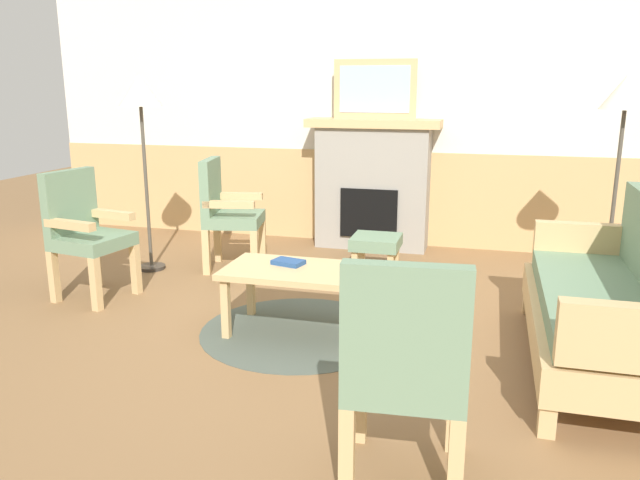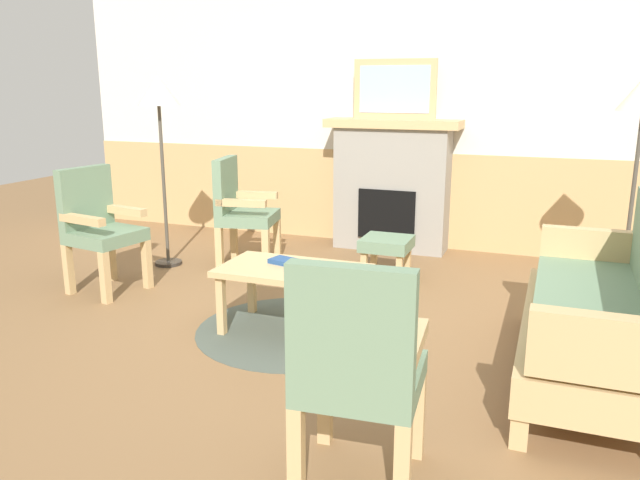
{
  "view_description": "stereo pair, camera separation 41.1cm",
  "coord_description": "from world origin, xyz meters",
  "px_view_note": "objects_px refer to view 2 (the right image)",
  "views": [
    {
      "loc": [
        1.11,
        -3.73,
        1.61
      ],
      "look_at": [
        0.0,
        0.35,
        0.55
      ],
      "focal_mm": 35.1,
      "sensor_mm": 36.0,
      "label": 1
    },
    {
      "loc": [
        1.5,
        -3.61,
        1.61
      ],
      "look_at": [
        0.0,
        0.35,
        0.55
      ],
      "focal_mm": 35.1,
      "sensor_mm": 36.0,
      "label": 2
    }
  ],
  "objects_px": {
    "fireplace": "(392,184)",
    "armchair_front_left": "(357,365)",
    "framed_picture": "(395,89)",
    "book_on_table": "(285,261)",
    "armchair_by_window_left": "(240,207)",
    "armchair_near_fireplace": "(98,224)",
    "footstool": "(387,246)",
    "floor_lamp_by_chairs": "(159,103)",
    "couch": "(601,313)",
    "coffee_table": "(293,276)"
  },
  "relations": [
    {
      "from": "fireplace",
      "to": "armchair_front_left",
      "type": "height_order",
      "value": "fireplace"
    },
    {
      "from": "framed_picture",
      "to": "armchair_front_left",
      "type": "bearing_deg",
      "value": -77.54
    },
    {
      "from": "book_on_table",
      "to": "armchair_by_window_left",
      "type": "distance_m",
      "value": 1.53
    },
    {
      "from": "fireplace",
      "to": "armchair_near_fireplace",
      "type": "height_order",
      "value": "fireplace"
    },
    {
      "from": "footstool",
      "to": "armchair_front_left",
      "type": "distance_m",
      "value": 2.86
    },
    {
      "from": "armchair_near_fireplace",
      "to": "floor_lamp_by_chairs",
      "type": "bearing_deg",
      "value": 84.42
    },
    {
      "from": "book_on_table",
      "to": "armchair_front_left",
      "type": "xyz_separation_m",
      "value": [
        0.98,
        -1.52,
        0.08
      ]
    },
    {
      "from": "fireplace",
      "to": "armchair_front_left",
      "type": "relative_size",
      "value": 1.33
    },
    {
      "from": "framed_picture",
      "to": "floor_lamp_by_chairs",
      "type": "bearing_deg",
      "value": -143.55
    },
    {
      "from": "couch",
      "to": "coffee_table",
      "type": "height_order",
      "value": "couch"
    },
    {
      "from": "framed_picture",
      "to": "armchair_near_fireplace",
      "type": "bearing_deg",
      "value": -131.27
    },
    {
      "from": "framed_picture",
      "to": "footstool",
      "type": "bearing_deg",
      "value": -77.49
    },
    {
      "from": "book_on_table",
      "to": "armchair_front_left",
      "type": "relative_size",
      "value": 0.21
    },
    {
      "from": "couch",
      "to": "footstool",
      "type": "bearing_deg",
      "value": 138.22
    },
    {
      "from": "couch",
      "to": "book_on_table",
      "type": "xyz_separation_m",
      "value": [
        -1.94,
        0.14,
        0.06
      ]
    },
    {
      "from": "book_on_table",
      "to": "floor_lamp_by_chairs",
      "type": "bearing_deg",
      "value": 148.71
    },
    {
      "from": "framed_picture",
      "to": "armchair_near_fireplace",
      "type": "distance_m",
      "value": 2.96
    },
    {
      "from": "framed_picture",
      "to": "armchair_by_window_left",
      "type": "height_order",
      "value": "framed_picture"
    },
    {
      "from": "armchair_front_left",
      "to": "floor_lamp_by_chairs",
      "type": "xyz_separation_m",
      "value": [
        -2.59,
        2.5,
        0.91
      ]
    },
    {
      "from": "armchair_near_fireplace",
      "to": "framed_picture",
      "type": "bearing_deg",
      "value": 48.73
    },
    {
      "from": "couch",
      "to": "footstool",
      "type": "height_order",
      "value": "couch"
    },
    {
      "from": "armchair_by_window_left",
      "to": "armchair_front_left",
      "type": "bearing_deg",
      "value": -54.3
    },
    {
      "from": "armchair_by_window_left",
      "to": "fireplace",
      "type": "bearing_deg",
      "value": 44.47
    },
    {
      "from": "floor_lamp_by_chairs",
      "to": "footstool",
      "type": "bearing_deg",
      "value": 8.12
    },
    {
      "from": "book_on_table",
      "to": "coffee_table",
      "type": "bearing_deg",
      "value": -40.76
    },
    {
      "from": "armchair_by_window_left",
      "to": "couch",
      "type": "bearing_deg",
      "value": -24.62
    },
    {
      "from": "couch",
      "to": "coffee_table",
      "type": "bearing_deg",
      "value": 177.94
    },
    {
      "from": "framed_picture",
      "to": "armchair_by_window_left",
      "type": "xyz_separation_m",
      "value": [
        -1.11,
        -1.09,
        -1.02
      ]
    },
    {
      "from": "fireplace",
      "to": "book_on_table",
      "type": "height_order",
      "value": "fireplace"
    },
    {
      "from": "couch",
      "to": "armchair_near_fireplace",
      "type": "distance_m",
      "value": 3.65
    },
    {
      "from": "fireplace",
      "to": "framed_picture",
      "type": "height_order",
      "value": "framed_picture"
    },
    {
      "from": "armchair_front_left",
      "to": "framed_picture",
      "type": "bearing_deg",
      "value": 102.46
    },
    {
      "from": "coffee_table",
      "to": "book_on_table",
      "type": "bearing_deg",
      "value": 139.24
    },
    {
      "from": "footstool",
      "to": "armchair_front_left",
      "type": "height_order",
      "value": "armchair_front_left"
    },
    {
      "from": "footstool",
      "to": "armchair_by_window_left",
      "type": "distance_m",
      "value": 1.36
    },
    {
      "from": "couch",
      "to": "floor_lamp_by_chairs",
      "type": "height_order",
      "value": "floor_lamp_by_chairs"
    },
    {
      "from": "framed_picture",
      "to": "coffee_table",
      "type": "xyz_separation_m",
      "value": [
        -0.05,
        -2.35,
        -1.17
      ]
    },
    {
      "from": "framed_picture",
      "to": "armchair_by_window_left",
      "type": "bearing_deg",
      "value": -135.52
    },
    {
      "from": "book_on_table",
      "to": "floor_lamp_by_chairs",
      "type": "xyz_separation_m",
      "value": [
        -1.61,
        0.98,
        1.0
      ]
    },
    {
      "from": "footstool",
      "to": "armchair_near_fireplace",
      "type": "bearing_deg",
      "value": -152.42
    },
    {
      "from": "fireplace",
      "to": "armchair_front_left",
      "type": "distance_m",
      "value": 3.89
    },
    {
      "from": "armchair_by_window_left",
      "to": "footstool",
      "type": "bearing_deg",
      "value": 3.17
    },
    {
      "from": "book_on_table",
      "to": "armchair_front_left",
      "type": "distance_m",
      "value": 1.81
    },
    {
      "from": "coffee_table",
      "to": "couch",
      "type": "bearing_deg",
      "value": -2.06
    },
    {
      "from": "framed_picture",
      "to": "coffee_table",
      "type": "height_order",
      "value": "framed_picture"
    },
    {
      "from": "couch",
      "to": "floor_lamp_by_chairs",
      "type": "relative_size",
      "value": 1.07
    },
    {
      "from": "couch",
      "to": "footstool",
      "type": "xyz_separation_m",
      "value": [
        -1.57,
        1.4,
        -0.11
      ]
    },
    {
      "from": "fireplace",
      "to": "floor_lamp_by_chairs",
      "type": "relative_size",
      "value": 0.77
    },
    {
      "from": "coffee_table",
      "to": "armchair_by_window_left",
      "type": "bearing_deg",
      "value": 129.77
    },
    {
      "from": "armchair_by_window_left",
      "to": "armchair_near_fireplace",
      "type": "bearing_deg",
      "value": -125.92
    }
  ]
}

